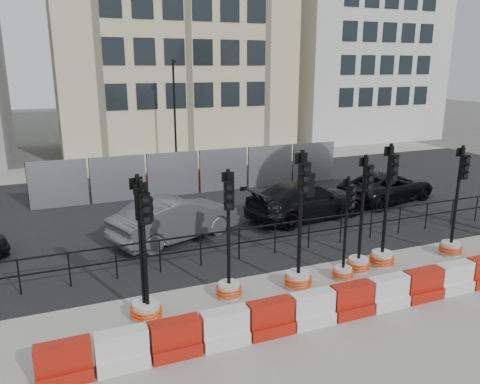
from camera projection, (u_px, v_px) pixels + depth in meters
name	position (u px, v px, depth m)	size (l,w,h in m)	color
ground	(293.00, 269.00, 13.48)	(120.00, 120.00, 0.00)	#51514C
sidewalk_near	(355.00, 319.00, 10.80)	(40.00, 6.00, 0.02)	gray
road	(214.00, 205.00, 19.74)	(40.00, 14.00, 0.03)	black
sidewalk_far	(164.00, 165.00, 27.78)	(40.00, 4.00, 0.02)	gray
building_cream	(167.00, 15.00, 31.53)	(15.00, 10.06, 18.00)	beige
building_white	(352.00, 36.00, 37.27)	(12.00, 9.06, 16.00)	silver
kerb_railing	(275.00, 233.00, 14.38)	(18.00, 0.04, 1.00)	black
heras_fencing	(185.00, 176.00, 21.80)	(14.33, 1.72, 2.00)	#92969A
lamp_post_far	(175.00, 111.00, 26.22)	(0.12, 0.56, 6.00)	black
barrier_row	(351.00, 301.00, 10.89)	(13.60, 0.50, 0.80)	red
traffic_signal_a	(147.00, 293.00, 10.59)	(0.66, 0.66, 3.33)	silver
traffic_signal_b	(144.00, 286.00, 10.63)	(0.68, 0.68, 3.44)	silver
traffic_signal_c	(229.00, 273.00, 11.64)	(0.65, 0.65, 3.32)	silver
traffic_signal_d	(300.00, 257.00, 12.09)	(0.73, 0.73, 3.70)	silver
traffic_signal_e	(344.00, 259.00, 12.68)	(0.57, 0.57, 2.91)	silver
traffic_signal_f	(360.00, 245.00, 13.13)	(0.67, 0.67, 3.38)	silver
traffic_signal_g	(383.00, 242.00, 13.50)	(0.71, 0.71, 3.62)	silver
traffic_signal_h	(453.00, 233.00, 14.31)	(0.68, 0.68, 3.44)	silver
car_b	(176.00, 218.00, 15.64)	(4.72, 3.07, 1.47)	#4C4C51
car_c	(306.00, 200.00, 17.83)	(5.20, 2.73, 1.44)	black
car_d	(387.00, 187.00, 20.19)	(4.93, 3.07, 1.27)	black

